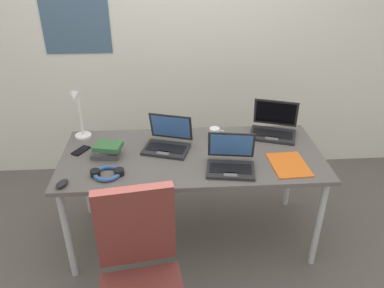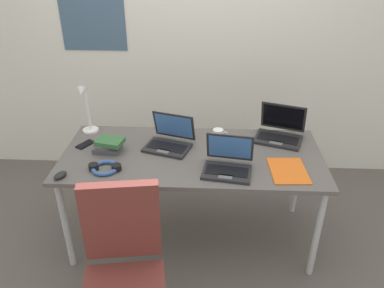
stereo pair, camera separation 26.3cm
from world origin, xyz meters
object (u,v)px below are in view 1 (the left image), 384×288
at_px(headphones, 107,173).
at_px(paper_folder_back_left, 289,165).
at_px(desk_lamp, 79,115).
at_px(laptop_front_right, 231,162).
at_px(book_stack, 107,150).
at_px(laptop_near_mouse, 168,142).
at_px(computer_mouse, 62,184).
at_px(cell_phone, 81,151).
at_px(laptop_front_left, 274,128).
at_px(coffee_mug, 215,134).

xyz_separation_m(headphones, paper_folder_back_left, (1.18, 0.04, -0.01)).
height_order(desk_lamp, laptop_front_right, desk_lamp).
bearing_deg(headphones, book_stack, 97.42).
bearing_deg(laptop_near_mouse, computer_mouse, -146.39).
relative_size(desk_lamp, paper_folder_back_left, 1.29).
distance_m(desk_lamp, book_stack, 0.37).
distance_m(headphones, book_stack, 0.25).
bearing_deg(computer_mouse, laptop_front_right, 32.97).
bearing_deg(cell_phone, laptop_near_mouse, 31.90).
bearing_deg(laptop_front_left, laptop_front_right, -130.95).
bearing_deg(headphones, cell_phone, 125.30).
bearing_deg(headphones, desk_lamp, 116.15).
relative_size(laptop_near_mouse, laptop_front_right, 1.10).
relative_size(laptop_front_left, coffee_mug, 3.61).
distance_m(laptop_front_left, headphones, 1.29).
height_order(computer_mouse, coffee_mug, coffee_mug).
bearing_deg(computer_mouse, headphones, 47.06).
relative_size(desk_lamp, laptop_front_left, 0.98).
relative_size(laptop_near_mouse, paper_folder_back_left, 1.21).
relative_size(computer_mouse, coffee_mug, 0.85).
relative_size(paper_folder_back_left, coffee_mug, 2.74).
bearing_deg(paper_folder_back_left, coffee_mug, 138.60).
distance_m(laptop_front_left, cell_phone, 1.43).
relative_size(desk_lamp, computer_mouse, 4.17).
bearing_deg(laptop_front_right, coffee_mug, 97.94).
relative_size(laptop_front_right, computer_mouse, 3.57).
relative_size(computer_mouse, book_stack, 0.43).
bearing_deg(paper_folder_back_left, book_stack, 170.64).
distance_m(desk_lamp, laptop_front_left, 1.45).
distance_m(desk_lamp, cell_phone, 0.27).
bearing_deg(headphones, coffee_mug, 30.72).
relative_size(headphones, paper_folder_back_left, 0.69).
bearing_deg(laptop_near_mouse, cell_phone, -179.20).
xyz_separation_m(desk_lamp, laptop_near_mouse, (0.63, -0.18, -0.15)).
bearing_deg(desk_lamp, computer_mouse, -91.10).
bearing_deg(book_stack, laptop_front_right, -14.21).
xyz_separation_m(desk_lamp, laptop_front_right, (1.04, -0.47, -0.15)).
bearing_deg(coffee_mug, cell_phone, -172.93).
bearing_deg(book_stack, laptop_front_left, 11.58).
distance_m(desk_lamp, paper_folder_back_left, 1.52).
distance_m(book_stack, coffee_mug, 0.79).
xyz_separation_m(laptop_front_right, paper_folder_back_left, (0.39, 0.01, -0.04)).
height_order(laptop_near_mouse, cell_phone, laptop_near_mouse).
bearing_deg(desk_lamp, laptop_front_left, -0.43).
xyz_separation_m(laptop_front_left, headphones, (-1.19, -0.49, -0.03)).
bearing_deg(coffee_mug, computer_mouse, -151.55).
xyz_separation_m(book_stack, paper_folder_back_left, (1.22, -0.20, -0.04)).
bearing_deg(laptop_front_left, paper_folder_back_left, -90.78).
bearing_deg(book_stack, computer_mouse, -123.44).
height_order(headphones, coffee_mug, coffee_mug).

